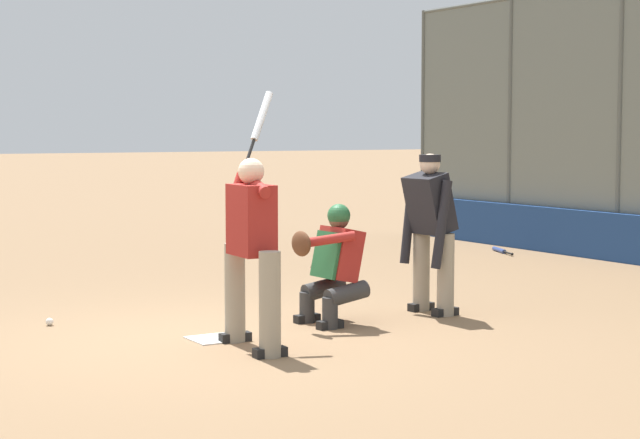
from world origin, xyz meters
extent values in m
plane|color=#846647|center=(0.00, 0.00, 0.00)|extent=(160.00, 160.00, 0.00)
cube|color=white|center=(0.00, 0.00, 0.01)|extent=(0.43, 0.43, 0.01)
cylinder|color=#515651|center=(2.37, -7.51, 2.01)|extent=(0.08, 0.08, 4.02)
cylinder|color=#515651|center=(4.74, -7.51, 2.01)|extent=(0.08, 0.08, 4.02)
cylinder|color=#515651|center=(7.10, -7.51, 2.01)|extent=(0.08, 0.08, 4.02)
cylinder|color=gray|center=(-0.92, -0.07, 0.44)|extent=(0.18, 0.18, 0.88)
cube|color=black|center=(-0.92, -0.07, 0.04)|extent=(0.13, 0.29, 0.08)
cylinder|color=gray|center=(-0.18, -0.11, 0.44)|extent=(0.18, 0.18, 0.88)
cube|color=black|center=(-0.18, -0.11, 0.04)|extent=(0.13, 0.29, 0.08)
cube|color=maroon|center=(-0.55, -0.09, 1.11)|extent=(0.49, 0.30, 0.60)
sphere|color=beige|center=(-0.55, -0.09, 1.53)|extent=(0.22, 0.22, 0.22)
cylinder|color=maroon|center=(-0.55, -0.12, 1.42)|extent=(0.62, 0.19, 0.23)
cylinder|color=maroon|center=(-0.26, -0.13, 1.42)|extent=(0.12, 0.16, 0.17)
sphere|color=black|center=(-0.26, -0.16, 1.49)|extent=(0.04, 0.04, 0.04)
cylinder|color=black|center=(-0.21, -0.24, 1.64)|extent=(0.13, 0.20, 0.32)
cylinder|color=#B7BCC1|center=(-0.09, -0.44, 2.00)|extent=(0.22, 0.31, 0.45)
cylinder|color=#333333|center=(-0.09, -1.16, 0.15)|extent=(0.15, 0.15, 0.30)
cylinder|color=#333333|center=(-0.08, -1.35, 0.32)|extent=(0.20, 0.46, 0.23)
cube|color=black|center=(-0.09, -1.16, 0.04)|extent=(0.11, 0.26, 0.08)
cylinder|color=#333333|center=(0.31, -1.14, 0.15)|extent=(0.15, 0.15, 0.30)
cylinder|color=#333333|center=(0.32, -1.33, 0.32)|extent=(0.20, 0.46, 0.23)
cube|color=black|center=(0.31, -1.14, 0.04)|extent=(0.11, 0.26, 0.08)
cube|color=maroon|center=(0.12, -1.38, 0.68)|extent=(0.45, 0.37, 0.54)
cube|color=#235B33|center=(0.12, -1.24, 0.68)|extent=(0.40, 0.15, 0.45)
sphere|color=brown|center=(0.12, -1.38, 1.02)|extent=(0.20, 0.20, 0.20)
sphere|color=#235B33|center=(0.12, -1.38, 1.05)|extent=(0.22, 0.22, 0.22)
cylinder|color=maroon|center=(-0.05, -1.15, 0.84)|extent=(0.26, 0.52, 0.16)
ellipsoid|color=#56331E|center=(0.03, -0.91, 0.81)|extent=(0.30, 0.11, 0.24)
cylinder|color=brown|center=(0.38, -1.37, 0.70)|extent=(0.10, 0.31, 0.43)
cylinder|color=gray|center=(-0.08, -2.53, 0.42)|extent=(0.17, 0.17, 0.84)
cube|color=black|center=(-0.08, -2.53, 0.04)|extent=(0.13, 0.29, 0.08)
cylinder|color=gray|center=(0.30, -2.51, 0.42)|extent=(0.17, 0.17, 0.84)
cube|color=black|center=(0.30, -2.51, 0.04)|extent=(0.13, 0.29, 0.08)
cube|color=black|center=(0.11, -2.46, 1.13)|extent=(0.48, 0.42, 0.64)
sphere|color=beige|center=(0.11, -2.46, 1.53)|extent=(0.21, 0.21, 0.21)
cylinder|color=black|center=(0.11, -2.46, 1.59)|extent=(0.22, 0.22, 0.07)
cylinder|color=black|center=(-0.15, -2.41, 0.94)|extent=(0.13, 0.24, 0.89)
cylinder|color=black|center=(0.37, -2.38, 0.94)|extent=(0.15, 0.24, 0.89)
sphere|color=black|center=(3.52, -6.54, 0.03)|extent=(0.04, 0.04, 0.04)
cylinder|color=black|center=(3.67, -6.60, 0.03)|extent=(0.32, 0.14, 0.03)
cylinder|color=#334789|center=(4.05, -6.74, 0.03)|extent=(0.46, 0.22, 0.07)
sphere|color=white|center=(1.43, 1.07, 0.04)|extent=(0.07, 0.07, 0.07)
camera|label=1|loc=(-8.61, 4.04, 1.87)|focal=60.00mm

